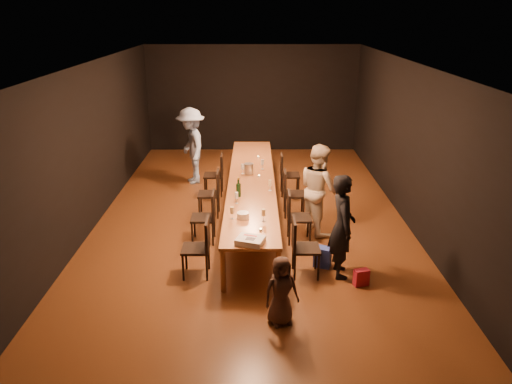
{
  "coord_description": "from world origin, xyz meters",
  "views": [
    {
      "loc": [
        0.05,
        -9.29,
        3.92
      ],
      "look_at": [
        0.08,
        -1.37,
        1.0
      ],
      "focal_mm": 35.0,
      "sensor_mm": 36.0,
      "label": 1
    }
  ],
  "objects_px": {
    "chair_left_1": "(203,217)",
    "child": "(281,291)",
    "champagne_bottle": "(238,187)",
    "chair_left_0": "(196,248)",
    "birthday_cake": "(250,241)",
    "chair_right_1": "(299,217)",
    "chair_right_0": "(306,248)",
    "plate_stack": "(243,216)",
    "woman_birthday": "(342,226)",
    "woman_tan": "(319,189)",
    "ice_bucket": "(249,169)",
    "chair_right_2": "(294,193)",
    "man_blue": "(191,146)",
    "chair_right_3": "(290,175)",
    "table": "(251,182)",
    "chair_left_3": "(213,175)",
    "chair_left_2": "(209,194)"
  },
  "relations": [
    {
      "from": "chair_right_2",
      "to": "chair_right_3",
      "type": "distance_m",
      "value": 1.2
    },
    {
      "from": "chair_left_1",
      "to": "chair_left_2",
      "type": "height_order",
      "value": "same"
    },
    {
      "from": "chair_left_3",
      "to": "champagne_bottle",
      "type": "relative_size",
      "value": 2.56
    },
    {
      "from": "chair_right_2",
      "to": "chair_right_0",
      "type": "bearing_deg",
      "value": -0.0
    },
    {
      "from": "man_blue",
      "to": "woman_birthday",
      "type": "bearing_deg",
      "value": 13.84
    },
    {
      "from": "chair_right_3",
      "to": "chair_right_1",
      "type": "bearing_deg",
      "value": -0.0
    },
    {
      "from": "woman_birthday",
      "to": "woman_tan",
      "type": "relative_size",
      "value": 0.98
    },
    {
      "from": "birthday_cake",
      "to": "ice_bucket",
      "type": "height_order",
      "value": "ice_bucket"
    },
    {
      "from": "man_blue",
      "to": "chair_left_0",
      "type": "bearing_deg",
      "value": -11.3
    },
    {
      "from": "table",
      "to": "man_blue",
      "type": "bearing_deg",
      "value": 124.85
    },
    {
      "from": "chair_left_0",
      "to": "chair_left_2",
      "type": "relative_size",
      "value": 1.0
    },
    {
      "from": "chair_right_0",
      "to": "chair_right_3",
      "type": "distance_m",
      "value": 3.6
    },
    {
      "from": "chair_right_2",
      "to": "chair_left_0",
      "type": "height_order",
      "value": "same"
    },
    {
      "from": "child",
      "to": "champagne_bottle",
      "type": "height_order",
      "value": "champagne_bottle"
    },
    {
      "from": "birthday_cake",
      "to": "chair_left_1",
      "type": "bearing_deg",
      "value": 136.09
    },
    {
      "from": "man_blue",
      "to": "champagne_bottle",
      "type": "bearing_deg",
      "value": 3.38
    },
    {
      "from": "chair_right_1",
      "to": "champagne_bottle",
      "type": "height_order",
      "value": "champagne_bottle"
    },
    {
      "from": "table",
      "to": "chair_left_0",
      "type": "bearing_deg",
      "value": -109.5
    },
    {
      "from": "table",
      "to": "champagne_bottle",
      "type": "height_order",
      "value": "champagne_bottle"
    },
    {
      "from": "plate_stack",
      "to": "ice_bucket",
      "type": "relative_size",
      "value": 0.92
    },
    {
      "from": "woman_birthday",
      "to": "man_blue",
      "type": "height_order",
      "value": "man_blue"
    },
    {
      "from": "chair_left_0",
      "to": "chair_left_1",
      "type": "distance_m",
      "value": 1.2
    },
    {
      "from": "chair_left_1",
      "to": "child",
      "type": "height_order",
      "value": "child"
    },
    {
      "from": "chair_right_1",
      "to": "champagne_bottle",
      "type": "xyz_separation_m",
      "value": [
        -1.08,
        0.28,
        0.47
      ]
    },
    {
      "from": "chair_right_2",
      "to": "chair_left_1",
      "type": "distance_m",
      "value": 2.08
    },
    {
      "from": "ice_bucket",
      "to": "chair_left_0",
      "type": "bearing_deg",
      "value": -105.76
    },
    {
      "from": "chair_right_0",
      "to": "plate_stack",
      "type": "height_order",
      "value": "chair_right_0"
    },
    {
      "from": "chair_right_0",
      "to": "chair_left_3",
      "type": "xyz_separation_m",
      "value": [
        -1.7,
        3.6,
        0.0
      ]
    },
    {
      "from": "table",
      "to": "chair_right_0",
      "type": "relative_size",
      "value": 6.45
    },
    {
      "from": "chair_right_2",
      "to": "chair_left_3",
      "type": "distance_m",
      "value": 2.08
    },
    {
      "from": "woman_birthday",
      "to": "chair_right_3",
      "type": "bearing_deg",
      "value": 7.39
    },
    {
      "from": "chair_left_0",
      "to": "birthday_cake",
      "type": "relative_size",
      "value": 2.03
    },
    {
      "from": "woman_birthday",
      "to": "chair_right_1",
      "type": "bearing_deg",
      "value": 23.35
    },
    {
      "from": "man_blue",
      "to": "chair_right_1",
      "type": "bearing_deg",
      "value": 16.43
    },
    {
      "from": "chair_left_1",
      "to": "birthday_cake",
      "type": "relative_size",
      "value": 2.03
    },
    {
      "from": "chair_left_0",
      "to": "chair_left_3",
      "type": "xyz_separation_m",
      "value": [
        0.0,
        3.6,
        0.0
      ]
    },
    {
      "from": "child",
      "to": "plate_stack",
      "type": "bearing_deg",
      "value": 88.22
    },
    {
      "from": "woman_tan",
      "to": "child",
      "type": "xyz_separation_m",
      "value": [
        -0.83,
        -2.91,
        -0.36
      ]
    },
    {
      "from": "chair_right_2",
      "to": "plate_stack",
      "type": "height_order",
      "value": "chair_right_2"
    },
    {
      "from": "chair_right_2",
      "to": "chair_left_0",
      "type": "relative_size",
      "value": 1.0
    },
    {
      "from": "chair_right_3",
      "to": "man_blue",
      "type": "relative_size",
      "value": 0.52
    },
    {
      "from": "chair_left_1",
      "to": "woman_tan",
      "type": "bearing_deg",
      "value": -77.95
    },
    {
      "from": "chair_left_1",
      "to": "champagne_bottle",
      "type": "xyz_separation_m",
      "value": [
        0.62,
        0.28,
        0.47
      ]
    },
    {
      "from": "chair_left_0",
      "to": "man_blue",
      "type": "bearing_deg",
      "value": 7.29
    },
    {
      "from": "chair_left_0",
      "to": "birthday_cake",
      "type": "height_order",
      "value": "chair_left_0"
    },
    {
      "from": "birthday_cake",
      "to": "ice_bucket",
      "type": "xyz_separation_m",
      "value": [
        -0.05,
        3.24,
        0.06
      ]
    },
    {
      "from": "chair_left_0",
      "to": "plate_stack",
      "type": "xyz_separation_m",
      "value": [
        0.72,
        0.47,
        0.34
      ]
    },
    {
      "from": "chair_right_1",
      "to": "chair_left_2",
      "type": "bearing_deg",
      "value": -125.22
    },
    {
      "from": "chair_right_1",
      "to": "man_blue",
      "type": "distance_m",
      "value": 3.97
    },
    {
      "from": "woman_tan",
      "to": "ice_bucket",
      "type": "relative_size",
      "value": 7.92
    }
  ]
}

